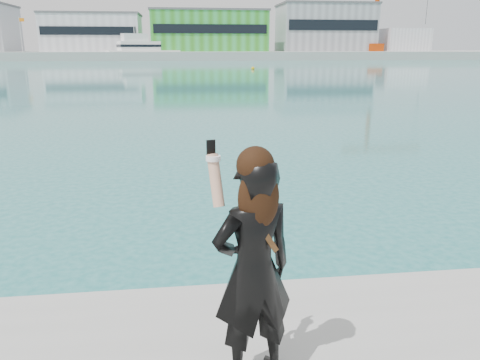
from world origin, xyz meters
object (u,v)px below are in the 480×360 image
object	(u,v)px
dock_crane	(382,0)
buoy_near	(253,70)
motor_yacht	(141,51)
woman	(253,264)

from	to	relation	value
dock_crane	buoy_near	world-z (taller)	dock_crane
dock_crane	motor_yacht	size ratio (longest dim) A/B	1.33
motor_yacht	dock_crane	bearing A→B (deg)	-15.68
buoy_near	motor_yacht	bearing A→B (deg)	110.34
dock_crane	woman	bearing A→B (deg)	-113.41
dock_crane	woman	distance (m)	133.96
woman	motor_yacht	bearing A→B (deg)	-101.25
motor_yacht	woman	bearing A→B (deg)	-106.15
motor_yacht	buoy_near	bearing A→B (deg)	-90.45
motor_yacht	buoy_near	distance (m)	55.86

